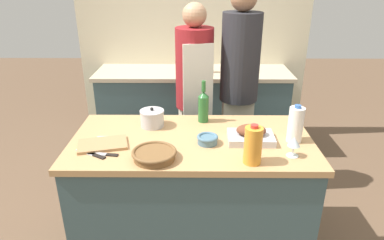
{
  "coord_description": "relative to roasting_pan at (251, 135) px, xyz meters",
  "views": [
    {
      "loc": [
        0.02,
        -1.99,
        1.88
      ],
      "look_at": [
        0.0,
        0.12,
        0.96
      ],
      "focal_mm": 32.0,
      "sensor_mm": 36.0,
      "label": 1
    }
  ],
  "objects": [
    {
      "name": "kitchen_island",
      "position": [
        -0.38,
        0.03,
        -0.48
      ],
      "size": [
        1.56,
        0.79,
        0.88
      ],
      "color": "#3D565B",
      "rests_on": "ground_plane"
    },
    {
      "name": "back_counter",
      "position": [
        -0.38,
        1.59,
        -0.47
      ],
      "size": [
        2.06,
        0.6,
        0.91
      ],
      "color": "#3D565B",
      "rests_on": "ground_plane"
    },
    {
      "name": "back_wall",
      "position": [
        -0.38,
        1.94,
        0.35
      ],
      "size": [
        2.56,
        0.1,
        2.55
      ],
      "color": "beige",
      "rests_on": "ground_plane"
    },
    {
      "name": "roasting_pan",
      "position": [
        0.0,
        0.0,
        0.0
      ],
      "size": [
        0.29,
        0.21,
        0.11
      ],
      "color": "#BCBCC1",
      "rests_on": "kitchen_island"
    },
    {
      "name": "wicker_basket",
      "position": [
        -0.59,
        -0.23,
        -0.01
      ],
      "size": [
        0.26,
        0.26,
        0.05
      ],
      "color": "brown",
      "rests_on": "kitchen_island"
    },
    {
      "name": "cutting_board",
      "position": [
        -0.93,
        -0.07,
        -0.03
      ],
      "size": [
        0.33,
        0.25,
        0.02
      ],
      "color": "#AD7F51",
      "rests_on": "kitchen_island"
    },
    {
      "name": "stock_pot",
      "position": [
        -0.65,
        0.23,
        0.02
      ],
      "size": [
        0.17,
        0.17,
        0.14
      ],
      "color": "#B7B7BC",
      "rests_on": "kitchen_island"
    },
    {
      "name": "mixing_bowl",
      "position": [
        -0.28,
        -0.04,
        -0.01
      ],
      "size": [
        0.14,
        0.14,
        0.05
      ],
      "color": "slate",
      "rests_on": "kitchen_island"
    },
    {
      "name": "juice_jug",
      "position": [
        -0.03,
        -0.27,
        0.07
      ],
      "size": [
        0.1,
        0.1,
        0.23
      ],
      "color": "orange",
      "rests_on": "kitchen_island"
    },
    {
      "name": "milk_jug",
      "position": [
        0.28,
        0.0,
        0.07
      ],
      "size": [
        0.1,
        0.1,
        0.24
      ],
      "color": "white",
      "rests_on": "kitchen_island"
    },
    {
      "name": "wine_bottle_green",
      "position": [
        -0.3,
        0.31,
        0.08
      ],
      "size": [
        0.07,
        0.07,
        0.3
      ],
      "color": "#28662D",
      "rests_on": "kitchen_island"
    },
    {
      "name": "wine_glass_left",
      "position": [
        0.22,
        -0.19,
        0.05
      ],
      "size": [
        0.07,
        0.07,
        0.12
      ],
      "color": "silver",
      "rests_on": "kitchen_island"
    },
    {
      "name": "knife_chef",
      "position": [
        -0.97,
        -0.19,
        -0.04
      ],
      "size": [
        0.21,
        0.14,
        0.01
      ],
      "color": "#B7B7BC",
      "rests_on": "kitchen_island"
    },
    {
      "name": "knife_paring",
      "position": [
        -0.9,
        0.04,
        -0.04
      ],
      "size": [
        0.17,
        0.04,
        0.01
      ],
      "color": "#B7B7BC",
      "rests_on": "kitchen_island"
    },
    {
      "name": "knife_bread",
      "position": [
        -0.89,
        -0.19,
        -0.04
      ],
      "size": [
        0.19,
        0.05,
        0.01
      ],
      "color": "#B7B7BC",
      "rests_on": "kitchen_island"
    },
    {
      "name": "condiment_bottle_tall",
      "position": [
        -0.22,
        1.54,
        0.05
      ],
      "size": [
        0.06,
        0.06,
        0.16
      ],
      "color": "maroon",
      "rests_on": "back_counter"
    },
    {
      "name": "condiment_bottle_short",
      "position": [
        -0.39,
        1.65,
        0.05
      ],
      "size": [
        0.06,
        0.06,
        0.15
      ],
      "color": "#B28E2D",
      "rests_on": "back_counter"
    },
    {
      "name": "person_cook_aproned",
      "position": [
        -0.36,
        0.83,
        0.0
      ],
      "size": [
        0.32,
        0.34,
        1.66
      ],
      "rotation": [
        0.0,
        0.0,
        0.21
      ],
      "color": "beige",
      "rests_on": "ground_plane"
    },
    {
      "name": "person_cook_guest",
      "position": [
        0.02,
        0.83,
        0.08
      ],
      "size": [
        0.32,
        0.32,
        1.8
      ],
      "rotation": [
        0.0,
        0.0,
        -0.0
      ],
      "color": "beige",
      "rests_on": "ground_plane"
    }
  ]
}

